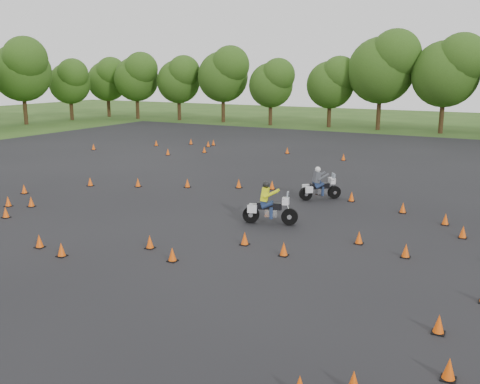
{
  "coord_description": "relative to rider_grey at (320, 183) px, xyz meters",
  "views": [
    {
      "loc": [
        10.01,
        -14.76,
        6.08
      ],
      "look_at": [
        0.0,
        4.0,
        1.2
      ],
      "focal_mm": 40.0,
      "sensor_mm": 36.0,
      "label": 1
    }
  ],
  "objects": [
    {
      "name": "ground",
      "position": [
        -1.67,
        -9.01,
        -0.81
      ],
      "size": [
        140.0,
        140.0,
        0.0
      ],
      "primitive_type": "plane",
      "color": "#2D5119",
      "rests_on": "ground"
    },
    {
      "name": "rider_grey",
      "position": [
        0.0,
        0.0,
        0.0
      ],
      "size": [
        1.97,
        1.87,
        1.61
      ],
      "primitive_type": null,
      "rotation": [
        0.0,
        0.0,
        0.74
      ],
      "color": "#45474D",
      "rests_on": "ground"
    },
    {
      "name": "rider_yellow",
      "position": [
        -0.33,
        -4.96,
        0.06
      ],
      "size": [
        2.34,
        1.3,
        1.72
      ],
      "primitive_type": null,
      "rotation": [
        0.0,
        0.0,
        0.29
      ],
      "color": "yellow",
      "rests_on": "ground"
    },
    {
      "name": "treeline",
      "position": [
        1.22,
        26.01,
        3.77
      ],
      "size": [
        87.2,
        32.54,
        10.76
      ],
      "color": "#2A4B15",
      "rests_on": "ground"
    },
    {
      "name": "asphalt_pad",
      "position": [
        -1.67,
        -3.01,
        -0.8
      ],
      "size": [
        62.0,
        62.0,
        0.0
      ],
      "primitive_type": "plane",
      "color": "black",
      "rests_on": "ground"
    },
    {
      "name": "traffic_cones",
      "position": [
        -2.27,
        -2.91,
        -0.58
      ],
      "size": [
        36.19,
        32.93,
        0.45
      ],
      "color": "#F8550A",
      "rests_on": "asphalt_pad"
    }
  ]
}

